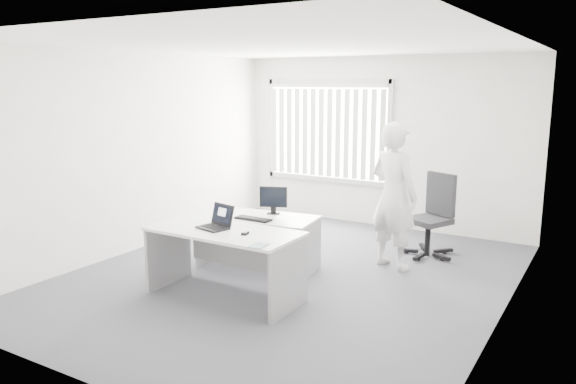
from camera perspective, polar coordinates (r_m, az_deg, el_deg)
The scene contains 18 objects.
ground at distance 7.06m, azimuth 0.12°, elevation -8.58°, with size 6.00×6.00×0.00m, color #54545B.
wall_back at distance 9.41m, azimuth 9.53°, elevation 4.97°, with size 5.00×0.02×2.80m, color white.
wall_front at distance 4.46m, azimuth -19.98°, elevation -2.25°, with size 5.00×0.02×2.80m, color white.
wall_left at distance 8.27m, azimuth -14.97°, elevation 3.92°, with size 0.02×6.00×2.80m, color white.
wall_right at distance 5.87m, azimuth 21.61°, elevation 0.72°, with size 0.02×6.00×2.80m, color white.
ceiling at distance 6.67m, azimuth 0.14°, elevation 14.72°, with size 5.00×6.00×0.02m, color white.
window at distance 9.76m, azimuth 3.98°, elevation 6.20°, with size 2.32×0.06×1.76m, color #BCBCB7.
blinds at distance 9.71m, azimuth 3.81°, elevation 6.00°, with size 2.20×0.10×1.50m, color silver, non-canonical shape.
desk_near at distance 6.29m, azimuth -6.48°, elevation -5.76°, with size 1.72×0.81×0.78m.
desk_far at distance 7.28m, azimuth -3.09°, elevation -3.92°, with size 1.59×0.90×0.69m.
office_chair at distance 8.07m, azimuth 14.29°, elevation -3.77°, with size 0.87×0.87×1.14m.
person at distance 7.31m, azimuth 10.69°, elevation -0.39°, with size 0.69×0.46×1.90m, color silver.
laptop at distance 6.25m, azimuth -7.69°, elevation -2.57°, with size 0.34×0.30×0.26m, color black, non-canonical shape.
paper_sheet at distance 5.91m, azimuth -4.44°, elevation -4.62°, with size 0.32×0.23×0.00m, color white.
mouse at distance 6.01m, azimuth -4.38°, elevation -4.15°, with size 0.06×0.10×0.04m, color #B6B6B9, non-canonical shape.
booklet at distance 5.60m, azimuth -2.98°, elevation -5.44°, with size 0.14×0.20×0.01m, color white.
keyboard at distance 7.03m, azimuth -3.57°, elevation -2.75°, with size 0.48×0.16×0.02m, color black.
monitor at distance 7.30m, azimuth -1.50°, elevation -0.85°, with size 0.36×0.11×0.36m, color black, non-canonical shape.
Camera 1 is at (3.40, -5.72, 2.38)m, focal length 35.00 mm.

